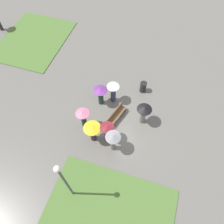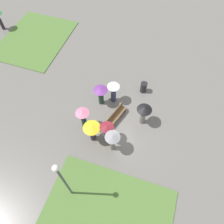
{
  "view_description": "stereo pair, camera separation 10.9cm",
  "coord_description": "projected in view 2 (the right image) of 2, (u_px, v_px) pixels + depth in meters",
  "views": [
    {
      "loc": [
        -7.49,
        -1.68,
        13.77
      ],
      "look_at": [
        0.51,
        0.9,
        0.66
      ],
      "focal_mm": 35.0,
      "sensor_mm": 36.0,
      "label": 1
    },
    {
      "loc": [
        -7.46,
        -1.78,
        13.77
      ],
      "look_at": [
        0.51,
        0.9,
        0.66
      ],
      "focal_mm": 35.0,
      "sensor_mm": 36.0,
      "label": 2
    }
  ],
  "objects": [
    {
      "name": "trash_bin",
      "position": [
        144.0,
        87.0,
        17.05
      ],
      "size": [
        0.53,
        0.53,
        0.92
      ],
      "color": "#232326",
      "rests_on": "ground_plane"
    },
    {
      "name": "crowd_person_maroon",
      "position": [
        107.0,
        131.0,
        14.24
      ],
      "size": [
        0.91,
        0.91,
        1.79
      ],
      "rotation": [
        0.0,
        0.0,
        6.15
      ],
      "color": "#47382D",
      "rests_on": "ground_plane"
    },
    {
      "name": "lamp_post",
      "position": [
        62.0,
        179.0,
        10.65
      ],
      "size": [
        0.32,
        0.32,
        4.8
      ],
      "color": "#474C51",
      "rests_on": "ground_plane"
    },
    {
      "name": "crowd_person_black",
      "position": [
        144.0,
        112.0,
        14.8
      ],
      "size": [
        1.03,
        1.03,
        1.86
      ],
      "rotation": [
        0.0,
        0.0,
        2.33
      ],
      "color": "slate",
      "rests_on": "ground_plane"
    },
    {
      "name": "crowd_person_purple",
      "position": [
        101.0,
        93.0,
        15.88
      ],
      "size": [
        1.03,
        1.03,
        1.71
      ],
      "rotation": [
        0.0,
        0.0,
        6.12
      ],
      "color": "#1E3328",
      "rests_on": "ground_plane"
    },
    {
      "name": "crowd_person_grey",
      "position": [
        113.0,
        140.0,
        13.69
      ],
      "size": [
        0.98,
        0.98,
        1.88
      ],
      "rotation": [
        0.0,
        0.0,
        1.34
      ],
      "color": "slate",
      "rests_on": "ground_plane"
    },
    {
      "name": "crowd_person_pink",
      "position": [
        83.0,
        117.0,
        14.66
      ],
      "size": [
        0.92,
        0.92,
        1.93
      ],
      "rotation": [
        0.0,
        0.0,
        3.9
      ],
      "color": "#1E3328",
      "rests_on": "ground_plane"
    },
    {
      "name": "park_bench",
      "position": [
        116.0,
        115.0,
        15.67
      ],
      "size": [
        1.91,
        0.95,
        0.9
      ],
      "rotation": [
        0.0,
        0.0,
        -0.3
      ],
      "color": "brown",
      "rests_on": "ground_plane"
    },
    {
      "name": "crowd_person_white",
      "position": [
        113.0,
        90.0,
        15.94
      ],
      "size": [
        0.92,
        0.92,
        1.89
      ],
      "rotation": [
        0.0,
        0.0,
        4.71
      ],
      "color": "#282D47",
      "rests_on": "ground_plane"
    },
    {
      "name": "crowd_person_yellow",
      "position": [
        92.0,
        129.0,
        14.08
      ],
      "size": [
        1.14,
        1.14,
        1.8
      ],
      "rotation": [
        0.0,
        0.0,
        1.77
      ],
      "color": "#2D2333",
      "rests_on": "ground_plane"
    },
    {
      "name": "lawn_patch_far",
      "position": [
        35.0,
        39.0,
        20.8
      ],
      "size": [
        7.33,
        5.82,
        0.06
      ],
      "color": "#4C7033",
      "rests_on": "ground_plane"
    },
    {
      "name": "ground_plane",
      "position": [
        122.0,
        126.0,
        15.72
      ],
      "size": [
        90.0,
        90.0,
        0.0
      ],
      "primitive_type": "plane",
      "color": "#66635E"
    }
  ]
}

